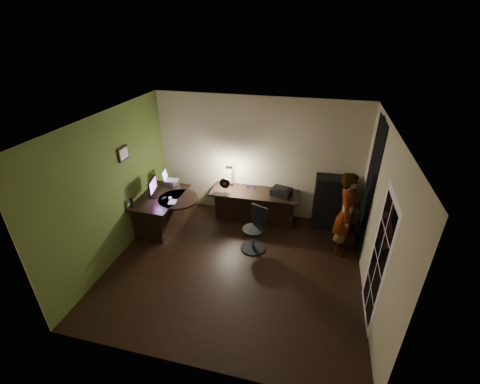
% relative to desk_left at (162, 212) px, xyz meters
% --- Properties ---
extents(floor, '(4.50, 4.00, 0.01)m').
position_rel_desk_left_xyz_m(floor, '(1.83, -0.87, -0.39)').
color(floor, black).
rests_on(floor, ground).
extents(ceiling, '(4.50, 4.00, 0.01)m').
position_rel_desk_left_xyz_m(ceiling, '(1.83, -0.87, 2.32)').
color(ceiling, silver).
rests_on(ceiling, floor).
extents(wall_back, '(4.50, 0.01, 2.70)m').
position_rel_desk_left_xyz_m(wall_back, '(1.83, 1.13, 0.96)').
color(wall_back, '#BBAD8A').
rests_on(wall_back, floor).
extents(wall_front, '(4.50, 0.01, 2.70)m').
position_rel_desk_left_xyz_m(wall_front, '(1.83, -2.88, 0.96)').
color(wall_front, '#BBAD8A').
rests_on(wall_front, floor).
extents(wall_left, '(0.01, 4.00, 2.70)m').
position_rel_desk_left_xyz_m(wall_left, '(-0.42, -0.87, 0.96)').
color(wall_left, '#BBAD8A').
rests_on(wall_left, floor).
extents(wall_right, '(0.01, 4.00, 2.70)m').
position_rel_desk_left_xyz_m(wall_right, '(4.08, -0.87, 0.96)').
color(wall_right, '#BBAD8A').
rests_on(wall_right, floor).
extents(green_wall_overlay, '(0.00, 4.00, 2.70)m').
position_rel_desk_left_xyz_m(green_wall_overlay, '(-0.41, -0.87, 0.96)').
color(green_wall_overlay, '#495D24').
rests_on(green_wall_overlay, floor).
extents(arched_doorway, '(0.01, 0.90, 2.60)m').
position_rel_desk_left_xyz_m(arched_doorway, '(4.07, 0.28, 0.91)').
color(arched_doorway, black).
rests_on(arched_doorway, floor).
extents(french_door, '(0.02, 0.92, 2.10)m').
position_rel_desk_left_xyz_m(french_door, '(4.07, -1.42, 0.66)').
color(french_door, white).
rests_on(french_door, floor).
extents(framed_picture, '(0.04, 0.30, 0.25)m').
position_rel_desk_left_xyz_m(framed_picture, '(-0.39, -0.42, 1.46)').
color(framed_picture, black).
rests_on(framed_picture, wall_left).
extents(desk_left, '(0.86, 1.36, 0.78)m').
position_rel_desk_left_xyz_m(desk_left, '(0.00, 0.00, 0.00)').
color(desk_left, black).
rests_on(desk_left, floor).
extents(desk_right, '(1.92, 0.70, 0.72)m').
position_rel_desk_left_xyz_m(desk_right, '(1.87, 0.76, -0.03)').
color(desk_right, black).
rests_on(desk_right, floor).
extents(cabinet, '(0.80, 0.41, 1.18)m').
position_rel_desk_left_xyz_m(cabinet, '(3.52, 0.91, 0.20)').
color(cabinet, black).
rests_on(cabinet, floor).
extents(laptop_stand, '(0.28, 0.25, 0.10)m').
position_rel_desk_left_xyz_m(laptop_stand, '(0.03, 0.52, 0.45)').
color(laptop_stand, silver).
rests_on(laptop_stand, desk_left).
extents(laptop, '(0.35, 0.34, 0.21)m').
position_rel_desk_left_xyz_m(laptop, '(0.03, 0.52, 0.61)').
color(laptop, silver).
rests_on(laptop, laptop_stand).
extents(monitor, '(0.17, 0.45, 0.29)m').
position_rel_desk_left_xyz_m(monitor, '(-0.11, -0.07, 0.55)').
color(monitor, black).
rests_on(monitor, desk_left).
extents(mouse, '(0.08, 0.11, 0.04)m').
position_rel_desk_left_xyz_m(mouse, '(0.26, -0.06, 0.42)').
color(mouse, silver).
rests_on(mouse, desk_left).
extents(phone, '(0.08, 0.13, 0.01)m').
position_rel_desk_left_xyz_m(phone, '(0.13, -0.08, 0.41)').
color(phone, black).
rests_on(phone, desk_left).
extents(pen, '(0.10, 0.11, 0.01)m').
position_rel_desk_left_xyz_m(pen, '(0.35, -0.51, 0.41)').
color(pen, black).
rests_on(pen, desk_left).
extents(speaker, '(0.09, 0.09, 0.19)m').
position_rel_desk_left_xyz_m(speaker, '(-0.31, -0.54, 0.49)').
color(speaker, black).
rests_on(speaker, desk_left).
extents(notepad, '(0.18, 0.23, 0.01)m').
position_rel_desk_left_xyz_m(notepad, '(0.37, -0.19, 0.41)').
color(notepad, silver).
rests_on(notepad, desk_left).
extents(desk_fan, '(0.24, 0.14, 0.35)m').
position_rel_desk_left_xyz_m(desk_fan, '(1.24, 0.61, 0.49)').
color(desk_fan, black).
rests_on(desk_fan, desk_right).
extents(headphones, '(0.19, 0.09, 0.09)m').
position_rel_desk_left_xyz_m(headphones, '(1.73, 0.97, 0.36)').
color(headphones, '#131088').
rests_on(headphones, desk_right).
extents(printer, '(0.48, 0.42, 0.18)m').
position_rel_desk_left_xyz_m(printer, '(2.44, 0.77, 0.41)').
color(printer, black).
rests_on(printer, desk_right).
extents(desk_lamp, '(0.20, 0.29, 0.58)m').
position_rel_desk_left_xyz_m(desk_lamp, '(1.29, 0.96, 0.61)').
color(desk_lamp, black).
rests_on(desk_lamp, desk_right).
extents(office_chair, '(0.64, 0.64, 0.89)m').
position_rel_desk_left_xyz_m(office_chair, '(2.06, -0.26, 0.06)').
color(office_chair, black).
rests_on(office_chair, floor).
extents(person, '(0.50, 0.66, 1.67)m').
position_rel_desk_left_xyz_m(person, '(3.74, 0.10, 0.45)').
color(person, '#D8A88C').
rests_on(person, floor).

